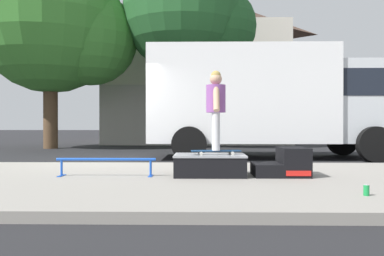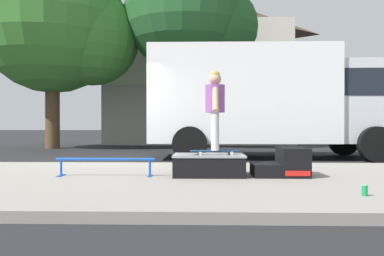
% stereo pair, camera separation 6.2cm
% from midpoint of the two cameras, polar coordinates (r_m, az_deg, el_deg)
% --- Properties ---
extents(ground_plane, '(140.00, 140.00, 0.00)m').
position_cam_midpoint_polar(ground_plane, '(9.58, -12.70, -5.18)').
color(ground_plane, black).
extents(sidewalk_slab, '(50.00, 5.00, 0.12)m').
position_cam_midpoint_polar(sidewalk_slab, '(6.72, -19.07, -7.04)').
color(sidewalk_slab, gray).
rests_on(sidewalk_slab, ground).
extents(skate_box, '(1.13, 0.81, 0.34)m').
position_cam_midpoint_polar(skate_box, '(6.50, 2.67, -5.12)').
color(skate_box, black).
rests_on(skate_box, sidewalk_slab).
extents(kicker_ramp, '(0.85, 0.73, 0.45)m').
position_cam_midpoint_polar(kicker_ramp, '(6.63, 13.13, -4.98)').
color(kicker_ramp, black).
rests_on(kicker_ramp, sidewalk_slab).
extents(grind_rail, '(1.58, 0.28, 0.29)m').
position_cam_midpoint_polar(grind_rail, '(6.57, -11.86, -4.75)').
color(grind_rail, blue).
rests_on(grind_rail, sidewalk_slab).
extents(skateboard, '(0.80, 0.30, 0.07)m').
position_cam_midpoint_polar(skateboard, '(6.45, 3.55, -3.26)').
color(skateboard, navy).
rests_on(skateboard, skate_box).
extents(skater_kid, '(0.31, 0.65, 1.27)m').
position_cam_midpoint_polar(skater_kid, '(6.45, 3.55, 3.48)').
color(skater_kid, silver).
rests_on(skater_kid, skateboard).
extents(soda_can, '(0.07, 0.07, 0.13)m').
position_cam_midpoint_polar(soda_can, '(5.07, 23.50, -8.08)').
color(soda_can, '#198C3F').
rests_on(soda_can, sidewalk_slab).
extents(box_truck, '(6.91, 2.63, 3.05)m').
position_cam_midpoint_polar(box_truck, '(11.65, 11.79, 4.18)').
color(box_truck, white).
rests_on(box_truck, ground).
extents(street_tree_main, '(6.36, 5.78, 8.01)m').
position_cam_midpoint_polar(street_tree_main, '(17.46, -17.92, 13.68)').
color(street_tree_main, brown).
rests_on(street_tree_main, ground).
extents(street_tree_neighbour, '(5.38, 4.89, 7.95)m').
position_cam_midpoint_polar(street_tree_neighbour, '(16.87, 0.14, 15.58)').
color(street_tree_neighbour, brown).
rests_on(street_tree_neighbour, ground).
extents(house_behind, '(9.54, 8.22, 8.40)m').
position_cam_midpoint_polar(house_behind, '(22.92, 1.14, 8.70)').
color(house_behind, beige).
rests_on(house_behind, ground).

